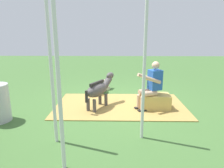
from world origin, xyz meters
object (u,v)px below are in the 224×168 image
object	(u,v)px
pony_lying	(100,88)
tent_pole_left	(144,73)
pony_standing	(99,89)
hay_bale	(156,102)
tent_pole_mid	(59,86)
person_seated	(151,84)
tent_pole_right	(52,74)
soda_bottle	(167,98)

from	to	relation	value
pony_lying	tent_pole_left	xyz separation A→B (m)	(-1.05, 2.94, 1.11)
pony_standing	hay_bale	bearing A→B (deg)	178.35
tent_pole_mid	tent_pole_left	bearing A→B (deg)	-143.56
person_seated	tent_pole_right	size ratio (longest dim) A/B	0.49
pony_lying	tent_pole_mid	xyz separation A→B (m)	(0.23, 3.89, 1.11)
hay_bale	tent_pole_right	size ratio (longest dim) A/B	0.28
pony_standing	soda_bottle	distance (m)	2.02
pony_lying	tent_pole_left	size ratio (longest dim) A/B	0.51
person_seated	tent_pole_mid	distance (m)	3.05
soda_bottle	tent_pole_right	xyz separation A→B (m)	(2.61, 2.17, 1.16)
person_seated	pony_standing	world-z (taller)	person_seated
tent_pole_right	soda_bottle	bearing A→B (deg)	-140.18
tent_pole_right	tent_pole_mid	world-z (taller)	same
pony_lying	tent_pole_right	distance (m)	3.35
pony_standing	tent_pole_left	xyz separation A→B (m)	(-0.96, 1.59, 0.77)
person_seated	tent_pole_left	size ratio (longest dim) A/B	0.49
hay_bale	tent_pole_left	distance (m)	1.98
hay_bale	pony_lying	size ratio (longest dim) A/B	0.55
pony_standing	pony_lying	world-z (taller)	pony_standing
hay_bale	pony_standing	distance (m)	1.56
hay_bale	soda_bottle	xyz separation A→B (m)	(-0.41, -0.45, -0.06)
pony_standing	tent_pole_right	xyz separation A→B (m)	(0.67, 1.76, 0.77)
tent_pole_right	tent_pole_mid	size ratio (longest dim) A/B	1.00
hay_bale	soda_bottle	distance (m)	0.62
tent_pole_left	tent_pole_mid	distance (m)	1.60
person_seated	soda_bottle	xyz separation A→B (m)	(-0.57, -0.49, -0.56)
hay_bale	soda_bottle	world-z (taller)	hay_bale
pony_lying	tent_pole_right	world-z (taller)	tent_pole_right
pony_lying	tent_pole_right	bearing A→B (deg)	79.51
tent_pole_left	tent_pole_right	distance (m)	1.64
person_seated	tent_pole_right	world-z (taller)	tent_pole_right
person_seated	pony_lying	bearing A→B (deg)	-44.30
hay_bale	soda_bottle	size ratio (longest dim) A/B	2.56
pony_standing	soda_bottle	bearing A→B (deg)	-168.04
tent_pole_left	tent_pole_right	bearing A→B (deg)	6.06
tent_pole_left	tent_pole_mid	bearing A→B (deg)	36.44
pony_lying	hay_bale	bearing A→B (deg)	139.30
person_seated	tent_pole_right	xyz separation A→B (m)	(2.04, 1.68, 0.60)
person_seated	soda_bottle	world-z (taller)	person_seated
tent_pole_left	tent_pole_right	world-z (taller)	same
soda_bottle	tent_pole_right	bearing A→B (deg)	39.82
tent_pole_right	pony_lying	bearing A→B (deg)	-100.49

